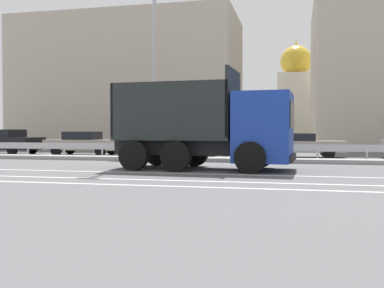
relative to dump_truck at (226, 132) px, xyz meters
name	(u,v)px	position (x,y,z in m)	size (l,w,h in m)	color
ground_plane	(167,164)	(-2.86, 2.33, -1.35)	(320.00, 320.00, 0.00)	#565659
lane_strip_0	(191,174)	(-0.88, -1.76, -1.35)	(50.47, 0.16, 0.01)	silver
lane_strip_1	(174,180)	(-0.88, -3.79, -1.35)	(50.47, 0.16, 0.01)	silver
lane_strip_2	(161,186)	(-0.88, -5.06, -1.35)	(50.47, 0.16, 0.01)	silver
median_island	(178,159)	(-2.86, 4.12, -1.26)	(27.76, 1.10, 0.18)	gray
median_guardrail	(183,148)	(-2.86, 4.99, -0.78)	(50.47, 0.09, 0.78)	#9EA0A5
dump_truck	(226,132)	(0.00, 0.00, 0.00)	(6.49, 2.97, 3.56)	#19389E
median_road_sign	(123,134)	(-5.54, 4.12, -0.13)	(0.78, 0.16, 2.28)	white
street_lamp_1	(154,35)	(-4.00, 4.03, 4.46)	(0.71, 2.60, 10.53)	#ADADB2
parked_car_1	(2,142)	(-14.58, 7.55, -0.60)	(5.00, 2.28, 1.47)	black
parked_car_2	(84,143)	(-9.38, 7.76, -0.66)	(4.31, 1.89, 1.35)	gray
parked_car_3	(177,144)	(-3.96, 8.13, -0.68)	(4.27, 1.81, 1.28)	maroon
parked_car_4	(297,145)	(2.48, 8.10, -0.69)	(4.81, 2.14, 1.26)	gray
background_building_0	(129,84)	(-11.39, 20.09, 4.01)	(18.27, 8.43, 10.73)	#B7AD99
church_tower	(296,96)	(2.39, 31.65, 3.58)	(3.60, 3.60, 11.03)	silver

